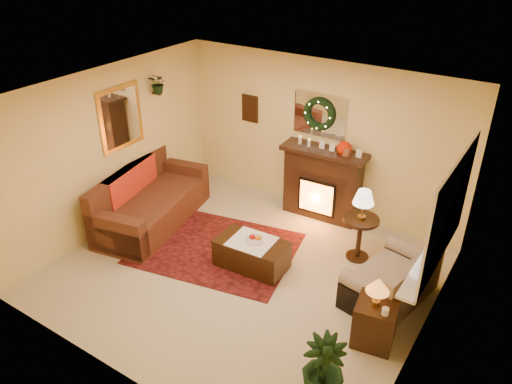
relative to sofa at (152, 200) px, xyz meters
The scene contains 31 objects.
floor 2.07m from the sofa, ahead, with size 5.00×5.00×0.00m, color beige.
ceiling 2.97m from the sofa, ahead, with size 5.00×5.00×0.00m, color white.
wall_back 2.92m from the sofa, 44.19° to the left, with size 5.00×5.00×0.00m, color #EFD88C.
wall_front 3.36m from the sofa, 51.95° to the right, with size 5.00×5.00×0.00m, color #EFD88C.
wall_left 1.05m from the sofa, 148.57° to the right, with size 4.50×4.50×0.00m, color #EFD88C.
wall_right 4.59m from the sofa, ahead, with size 4.50×4.50×0.00m, color #EFD88C.
area_rug 1.39m from the sofa, ahead, with size 2.37×1.77×0.01m, color maroon.
sofa is the anchor object (origin of this frame).
red_throw 0.14m from the sofa, 94.75° to the left, with size 0.77×1.26×0.02m, color red.
fireplace 2.82m from the sofa, 37.94° to the left, with size 1.26×0.40×1.15m, color black.
poinsettia 3.20m from the sofa, 34.65° to the left, with size 0.24×0.24×0.24m, color red.
mantel_candle_a 2.60m from the sofa, 43.82° to the left, with size 0.06×0.06×0.18m, color silver.
mantel_candle_b 2.71m from the sofa, 40.54° to the left, with size 0.06×0.06×0.17m, color white.
mantel_mirror 3.05m from the sofa, 43.90° to the left, with size 0.92×0.02×0.72m, color white.
wreath 3.04m from the sofa, 43.30° to the left, with size 0.55×0.55×0.11m, color #194719.
wall_art 2.32m from the sofa, 71.34° to the left, with size 0.32×0.03×0.48m, color #381E11.
gold_mirror 1.40m from the sofa, behind, with size 0.03×0.84×1.00m, color gold.
hanging_plant 1.74m from the sofa, 114.54° to the left, with size 0.33×0.28×0.36m, color #194719.
loveseat 3.95m from the sofa, ahead, with size 0.76×1.31×0.76m, color gray.
window_frame 4.63m from the sofa, ahead, with size 0.03×1.86×1.36m, color white.
window_glass 4.61m from the sofa, ahead, with size 0.02×1.70×1.22m, color black.
window_sill 4.41m from the sofa, ahead, with size 0.22×1.86×0.04m, color white.
mini_tree 4.42m from the sofa, ahead, with size 0.21×0.21×0.32m, color silver.
sill_plant 4.51m from the sofa, 11.97° to the left, with size 0.26×0.21×0.47m, color #1A411C.
side_table_round 3.37m from the sofa, 15.94° to the left, with size 0.53×0.53×0.68m, color black.
lamp_cream 3.40m from the sofa, 15.71° to the left, with size 0.30×0.30×0.47m, color #F6E4BC.
end_table_square 4.11m from the sofa, ahead, with size 0.47×0.47×0.57m, color #37190E.
lamp_tiffany 4.10m from the sofa, ahead, with size 0.27×0.27×0.40m, color #EAA20E.
coffee_table 2.05m from the sofa, ahead, with size 1.02×0.56×0.43m, color #44271D.
fruit_bowl 2.07m from the sofa, ahead, with size 0.25×0.25×0.06m, color silver.
floor_palm 4.22m from the sofa, 22.38° to the right, with size 1.34×1.34×2.39m, color #27532A.
Camera 1 is at (3.29, -4.71, 4.46)m, focal length 35.00 mm.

